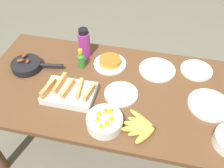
# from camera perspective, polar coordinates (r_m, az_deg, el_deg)

# --- Properties ---
(ground_plane) EXTENTS (14.00, 14.00, 0.00)m
(ground_plane) POSITION_cam_1_polar(r_m,az_deg,el_deg) (2.13, 0.00, -14.70)
(ground_plane) COLOR #666051
(dining_table) EXTENTS (1.74, 0.86, 0.74)m
(dining_table) POSITION_cam_1_polar(r_m,az_deg,el_deg) (1.60, 0.00, -3.13)
(dining_table) COLOR brown
(dining_table) RESTS_ON ground_plane
(banana_bunch) EXTENTS (0.20, 0.24, 0.04)m
(banana_bunch) POSITION_cam_1_polar(r_m,az_deg,el_deg) (1.33, 7.06, -10.28)
(banana_bunch) COLOR gold
(banana_bunch) RESTS_ON dining_table
(melon_tray) EXTENTS (0.31, 0.22, 0.10)m
(melon_tray) POSITION_cam_1_polar(r_m,az_deg,el_deg) (1.48, -10.27, -1.99)
(melon_tray) COLOR silver
(melon_tray) RESTS_ON dining_table
(skillet) EXTENTS (0.36, 0.20, 0.08)m
(skillet) POSITION_cam_1_polar(r_m,az_deg,el_deg) (1.75, -19.67, 4.27)
(skillet) COLOR black
(skillet) RESTS_ON dining_table
(frittata_plate_center) EXTENTS (0.23, 0.23, 0.06)m
(frittata_plate_center) POSITION_cam_1_polar(r_m,az_deg,el_deg) (1.68, -0.50, 5.24)
(frittata_plate_center) COLOR silver
(frittata_plate_center) RESTS_ON dining_table
(empty_plate_near_front) EXTENTS (0.25, 0.25, 0.02)m
(empty_plate_near_front) POSITION_cam_1_polar(r_m,az_deg,el_deg) (1.67, 10.82, 3.41)
(empty_plate_near_front) COLOR silver
(empty_plate_near_front) RESTS_ON dining_table
(empty_plate_far_left) EXTENTS (0.22, 0.22, 0.02)m
(empty_plate_far_left) POSITION_cam_1_polar(r_m,az_deg,el_deg) (1.74, 19.64, 3.17)
(empty_plate_far_left) COLOR silver
(empty_plate_far_left) RESTS_ON dining_table
(empty_plate_far_right) EXTENTS (0.26, 0.26, 0.02)m
(empty_plate_far_right) POSITION_cam_1_polar(r_m,az_deg,el_deg) (1.54, 22.39, -4.66)
(empty_plate_far_right) COLOR silver
(empty_plate_far_right) RESTS_ON dining_table
(empty_plate_mid_edge) EXTENTS (0.21, 0.21, 0.02)m
(empty_plate_mid_edge) POSITION_cam_1_polar(r_m,az_deg,el_deg) (1.48, 2.19, -2.39)
(empty_plate_mid_edge) COLOR silver
(empty_plate_mid_edge) RESTS_ON dining_table
(fruit_bowl_citrus) EXTENTS (0.20, 0.20, 0.12)m
(fruit_bowl_citrus) POSITION_cam_1_polar(r_m,az_deg,el_deg) (1.31, -1.78, -8.88)
(fruit_bowl_citrus) COLOR silver
(fruit_bowl_citrus) RESTS_ON dining_table
(water_bottle) EXTENTS (0.08, 0.08, 0.22)m
(water_bottle) POSITION_cam_1_polar(r_m,az_deg,el_deg) (1.73, -6.69, 9.70)
(water_bottle) COLOR #992D89
(water_bottle) RESTS_ON dining_table
(hot_sauce_bottle) EXTENTS (0.05, 0.05, 0.15)m
(hot_sauce_bottle) POSITION_cam_1_polar(r_m,az_deg,el_deg) (1.65, -7.44, 5.90)
(hot_sauce_bottle) COLOR #337F2D
(hot_sauce_bottle) RESTS_ON dining_table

